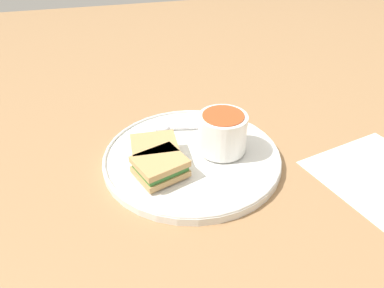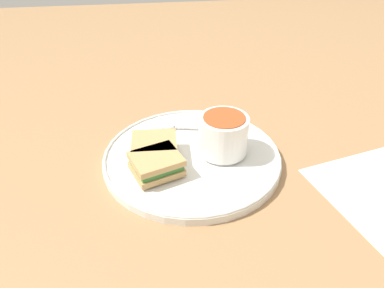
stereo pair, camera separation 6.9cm
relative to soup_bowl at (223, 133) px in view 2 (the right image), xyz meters
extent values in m
plane|color=#9E754C|center=(0.06, 0.00, -0.06)|extent=(2.40, 2.40, 0.00)
cylinder|color=white|center=(0.06, 0.00, -0.05)|extent=(0.34, 0.34, 0.01)
torus|color=white|center=(0.06, 0.00, -0.04)|extent=(0.33, 0.33, 0.01)
cylinder|color=white|center=(0.00, 0.00, -0.03)|extent=(0.05, 0.05, 0.01)
cylinder|color=white|center=(0.00, 0.00, 0.00)|extent=(0.09, 0.09, 0.07)
cylinder|color=#B74C23|center=(0.00, 0.00, 0.03)|extent=(0.08, 0.08, 0.01)
cube|color=silver|center=(0.04, -0.08, -0.04)|extent=(0.10, 0.02, 0.00)
ellipsoid|color=silver|center=(0.10, -0.09, -0.03)|extent=(0.04, 0.03, 0.01)
cube|color=tan|center=(0.13, 0.00, -0.03)|extent=(0.09, 0.08, 0.01)
cube|color=#33702D|center=(0.13, 0.00, -0.02)|extent=(0.08, 0.07, 0.01)
cube|color=tan|center=(0.13, 0.00, -0.01)|extent=(0.09, 0.08, 0.01)
cube|color=tan|center=(0.13, 0.05, -0.03)|extent=(0.10, 0.10, 0.01)
cube|color=#33702D|center=(0.13, 0.05, -0.02)|extent=(0.09, 0.09, 0.01)
cube|color=tan|center=(0.13, 0.05, -0.01)|extent=(0.10, 0.10, 0.01)
camera|label=1|loc=(0.20, 0.56, 0.38)|focal=35.00mm
camera|label=2|loc=(0.13, 0.57, 0.38)|focal=35.00mm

